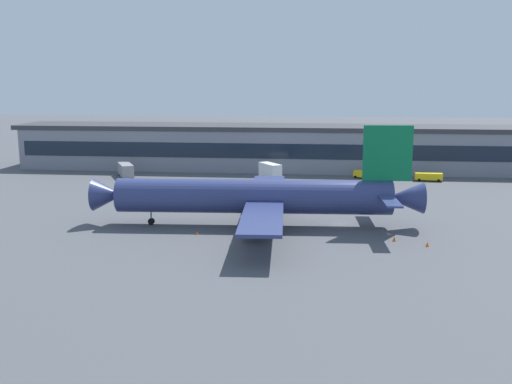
% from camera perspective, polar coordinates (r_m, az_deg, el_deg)
% --- Properties ---
extents(ground_plane, '(600.00, 600.00, 0.00)m').
position_cam_1_polar(ground_plane, '(99.55, 8.31, -3.13)').
color(ground_plane, '#4C4F54').
extents(terminal_building, '(173.05, 17.45, 12.00)m').
position_cam_1_polar(terminal_building, '(158.68, 7.61, 4.30)').
color(terminal_building, gray).
rests_on(terminal_building, ground_plane).
extents(airliner, '(54.84, 46.70, 16.84)m').
position_cam_1_polar(airliner, '(96.21, 0.27, -0.45)').
color(airliner, navy).
rests_on(airliner, ground_plane).
extents(catering_truck, '(6.14, 7.44, 4.15)m').
position_cam_1_polar(catering_truck, '(141.37, 1.36, 2.07)').
color(catering_truck, white).
rests_on(catering_truck, ground_plane).
extents(baggage_tug, '(4.06, 3.06, 1.85)m').
position_cam_1_polar(baggage_tug, '(147.01, 10.30, 1.76)').
color(baggage_tug, yellow).
rests_on(baggage_tug, ground_plane).
extents(fuel_truck, '(6.35, 8.75, 3.35)m').
position_cam_1_polar(fuel_truck, '(149.95, -12.64, 2.16)').
color(fuel_truck, gray).
rests_on(fuel_truck, ground_plane).
extents(belt_loader, '(6.54, 2.51, 1.95)m').
position_cam_1_polar(belt_loader, '(146.43, 16.58, 1.47)').
color(belt_loader, yellow).
rests_on(belt_loader, ground_plane).
extents(traffic_cone_0, '(0.44, 0.44, 0.55)m').
position_cam_1_polar(traffic_cone_0, '(92.22, -5.79, -4.02)').
color(traffic_cone_0, '#F2590C').
rests_on(traffic_cone_0, ground_plane).
extents(traffic_cone_1, '(0.56, 0.56, 0.70)m').
position_cam_1_polar(traffic_cone_1, '(90.58, 13.38, -4.49)').
color(traffic_cone_1, '#F2590C').
rests_on(traffic_cone_1, ground_plane).
extents(traffic_cone_2, '(0.56, 0.56, 0.70)m').
position_cam_1_polar(traffic_cone_2, '(88.95, 16.42, -4.92)').
color(traffic_cone_2, '#F2590C').
rests_on(traffic_cone_2, ground_plane).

